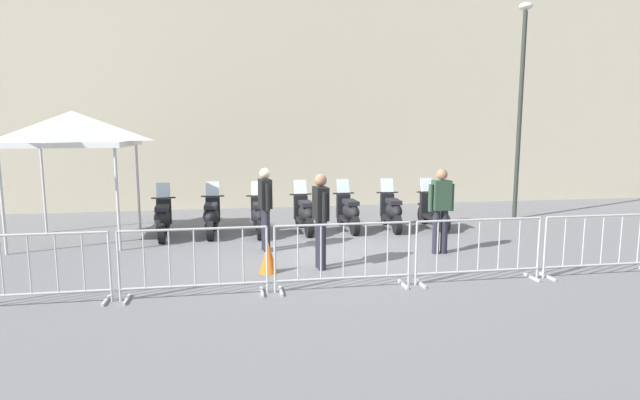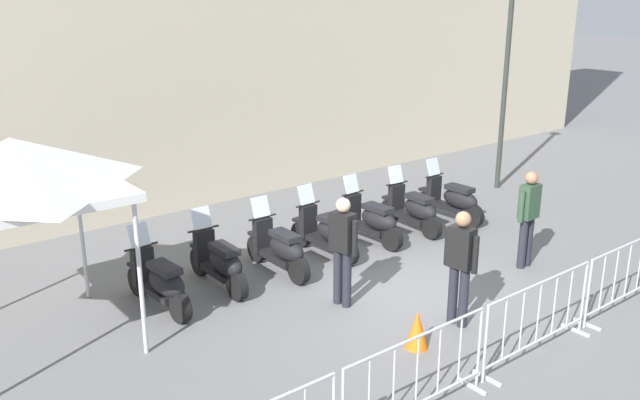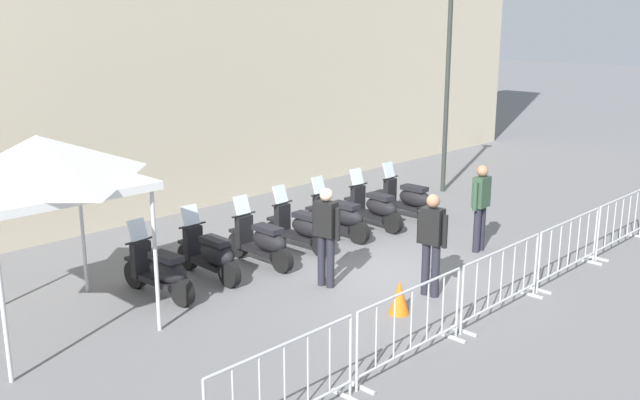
# 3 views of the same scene
# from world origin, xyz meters

# --- Properties ---
(ground_plane) EXTENTS (120.00, 120.00, 0.00)m
(ground_plane) POSITION_xyz_m (0.00, 0.00, 0.00)
(ground_plane) COLOR slate
(motorcycle_0) EXTENTS (0.56, 1.73, 1.24)m
(motorcycle_0) POSITION_xyz_m (-3.34, 1.98, 0.45)
(motorcycle_0) COLOR black
(motorcycle_0) RESTS_ON ground
(motorcycle_1) EXTENTS (0.56, 1.72, 1.24)m
(motorcycle_1) POSITION_xyz_m (-2.24, 2.10, 0.45)
(motorcycle_1) COLOR black
(motorcycle_1) RESTS_ON ground
(motorcycle_2) EXTENTS (0.56, 1.72, 1.24)m
(motorcycle_2) POSITION_xyz_m (-1.13, 2.00, 0.45)
(motorcycle_2) COLOR black
(motorcycle_2) RESTS_ON ground
(motorcycle_3) EXTENTS (0.56, 1.73, 1.24)m
(motorcycle_3) POSITION_xyz_m (-0.02, 2.12, 0.45)
(motorcycle_3) COLOR black
(motorcycle_3) RESTS_ON ground
(motorcycle_4) EXTENTS (0.56, 1.73, 1.24)m
(motorcycle_4) POSITION_xyz_m (1.09, 2.15, 0.45)
(motorcycle_4) COLOR black
(motorcycle_4) RESTS_ON ground
(motorcycle_5) EXTENTS (0.56, 1.73, 1.24)m
(motorcycle_5) POSITION_xyz_m (2.19, 2.11, 0.45)
(motorcycle_5) COLOR black
(motorcycle_5) RESTS_ON ground
(motorcycle_6) EXTENTS (0.56, 1.72, 1.24)m
(motorcycle_6) POSITION_xyz_m (3.30, 2.07, 0.45)
(motorcycle_6) COLOR black
(motorcycle_6) RESTS_ON ground
(barrier_segment_1) EXTENTS (2.21, 0.46, 1.07)m
(barrier_segment_1) POSITION_xyz_m (-2.27, -2.34, 0.53)
(barrier_segment_1) COLOR #B2B5B7
(barrier_segment_1) RESTS_ON ground
(barrier_segment_2) EXTENTS (2.21, 0.46, 1.07)m
(barrier_segment_2) POSITION_xyz_m (0.02, -2.32, 0.53)
(barrier_segment_2) COLOR #B2B5B7
(barrier_segment_2) RESTS_ON ground
(barrier_segment_3) EXTENTS (2.21, 0.46, 1.07)m
(barrier_segment_3) POSITION_xyz_m (2.31, -2.29, 0.53)
(barrier_segment_3) COLOR #B2B5B7
(barrier_segment_3) RESTS_ON ground
(street_lamp) EXTENTS (0.36, 0.36, 5.85)m
(street_lamp) POSITION_xyz_m (6.07, 3.06, 3.53)
(street_lamp) COLOR #2D332D
(street_lamp) RESTS_ON ground
(officer_near_row_end) EXTENTS (0.28, 0.54, 1.73)m
(officer_near_row_end) POSITION_xyz_m (-1.06, 0.42, 0.98)
(officer_near_row_end) COLOR #23232D
(officer_near_row_end) RESTS_ON ground
(officer_mid_plaza) EXTENTS (0.27, 0.55, 1.73)m
(officer_mid_plaza) POSITION_xyz_m (-0.14, -1.10, 0.98)
(officer_mid_plaza) COLOR #23232D
(officer_mid_plaza) RESTS_ON ground
(officer_by_barriers) EXTENTS (0.55, 0.24, 1.73)m
(officer_by_barriers) POSITION_xyz_m (2.43, -0.38, 0.98)
(officer_by_barriers) COLOR #23232D
(officer_by_barriers) RESTS_ON ground
(canopy_tent) EXTENTS (2.44, 2.44, 2.91)m
(canopy_tent) POSITION_xyz_m (-5.16, 2.02, 2.52)
(canopy_tent) COLOR silver
(canopy_tent) RESTS_ON ground
(traffic_cone) EXTENTS (0.32, 0.32, 0.55)m
(traffic_cone) POSITION_xyz_m (-1.10, -1.22, 0.28)
(traffic_cone) COLOR orange
(traffic_cone) RESTS_ON ground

